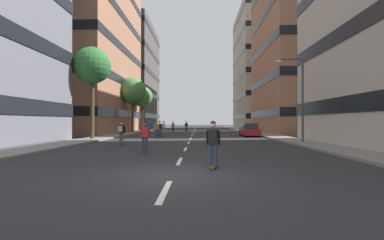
{
  "coord_description": "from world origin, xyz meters",
  "views": [
    {
      "loc": [
        0.86,
        -8.6,
        1.76
      ],
      "look_at": [
        0.0,
        23.38,
        1.9
      ],
      "focal_mm": 24.75,
      "sensor_mm": 36.0,
      "label": 1
    }
  ],
  "objects_px": {
    "skater_0": "(160,128)",
    "skater_1": "(157,128)",
    "street_tree_mid": "(92,66)",
    "skater_2": "(145,135)",
    "street_tree_near": "(133,91)",
    "skater_4": "(213,142)",
    "skater_6": "(121,131)",
    "skater_5": "(173,125)",
    "parked_car_near": "(249,130)",
    "skater_3": "(163,126)",
    "streetlamp_right": "(298,90)",
    "skater_8": "(150,128)",
    "skater_7": "(186,126)",
    "street_tree_far": "(142,97)"
  },
  "relations": [
    {
      "from": "street_tree_near",
      "to": "skater_6",
      "type": "xyz_separation_m",
      "value": [
        4.25,
        -20.02,
        -5.28
      ]
    },
    {
      "from": "street_tree_mid",
      "to": "skater_8",
      "type": "relative_size",
      "value": 4.8
    },
    {
      "from": "skater_8",
      "to": "street_tree_mid",
      "type": "bearing_deg",
      "value": -124.32
    },
    {
      "from": "skater_5",
      "to": "skater_8",
      "type": "bearing_deg",
      "value": -94.6
    },
    {
      "from": "skater_0",
      "to": "skater_1",
      "type": "height_order",
      "value": "same"
    },
    {
      "from": "skater_0",
      "to": "skater_2",
      "type": "bearing_deg",
      "value": -84.54
    },
    {
      "from": "skater_5",
      "to": "parked_car_near",
      "type": "bearing_deg",
      "value": -55.85
    },
    {
      "from": "skater_8",
      "to": "streetlamp_right",
      "type": "bearing_deg",
      "value": -36.72
    },
    {
      "from": "street_tree_near",
      "to": "skater_5",
      "type": "xyz_separation_m",
      "value": [
        5.45,
        6.4,
        -5.28
      ]
    },
    {
      "from": "skater_4",
      "to": "skater_8",
      "type": "xyz_separation_m",
      "value": [
        -6.26,
        20.73,
        0.0
      ]
    },
    {
      "from": "skater_1",
      "to": "skater_3",
      "type": "height_order",
      "value": "same"
    },
    {
      "from": "skater_2",
      "to": "skater_3",
      "type": "xyz_separation_m",
      "value": [
        -2.26,
        24.27,
        0.0
      ]
    },
    {
      "from": "skater_4",
      "to": "skater_7",
      "type": "xyz_separation_m",
      "value": [
        -2.68,
        35.14,
        0.03
      ]
    },
    {
      "from": "skater_6",
      "to": "skater_2",
      "type": "bearing_deg",
      "value": -60.61
    },
    {
      "from": "street_tree_mid",
      "to": "skater_2",
      "type": "bearing_deg",
      "value": -54.89
    },
    {
      "from": "skater_1",
      "to": "skater_5",
      "type": "relative_size",
      "value": 1.0
    },
    {
      "from": "street_tree_mid",
      "to": "skater_2",
      "type": "relative_size",
      "value": 4.8
    },
    {
      "from": "skater_4",
      "to": "parked_car_near",
      "type": "bearing_deg",
      "value": 75.78
    },
    {
      "from": "skater_6",
      "to": "street_tree_mid",
      "type": "bearing_deg",
      "value": 129.94
    },
    {
      "from": "skater_1",
      "to": "skater_5",
      "type": "bearing_deg",
      "value": 90.34
    },
    {
      "from": "street_tree_far",
      "to": "skater_2",
      "type": "relative_size",
      "value": 4.33
    },
    {
      "from": "streetlamp_right",
      "to": "skater_8",
      "type": "height_order",
      "value": "streetlamp_right"
    },
    {
      "from": "skater_1",
      "to": "skater_0",
      "type": "bearing_deg",
      "value": 90.39
    },
    {
      "from": "street_tree_far",
      "to": "skater_0",
      "type": "xyz_separation_m",
      "value": [
        5.54,
        -16.57,
        -5.02
      ]
    },
    {
      "from": "skater_4",
      "to": "skater_5",
      "type": "height_order",
      "value": "same"
    },
    {
      "from": "streetlamp_right",
      "to": "skater_5",
      "type": "xyz_separation_m",
      "value": [
        -12.15,
        25.12,
        -3.12
      ]
    },
    {
      "from": "parked_car_near",
      "to": "skater_4",
      "type": "bearing_deg",
      "value": -104.22
    },
    {
      "from": "street_tree_near",
      "to": "skater_2",
      "type": "relative_size",
      "value": 4.6
    },
    {
      "from": "streetlamp_right",
      "to": "skater_8",
      "type": "bearing_deg",
      "value": 143.28
    },
    {
      "from": "street_tree_near",
      "to": "streetlamp_right",
      "type": "relative_size",
      "value": 1.26
    },
    {
      "from": "skater_5",
      "to": "skater_7",
      "type": "height_order",
      "value": "same"
    },
    {
      "from": "skater_1",
      "to": "skater_7",
      "type": "xyz_separation_m",
      "value": [
        2.25,
        17.68,
        0.0
      ]
    },
    {
      "from": "street_tree_mid",
      "to": "street_tree_far",
      "type": "relative_size",
      "value": 1.11
    },
    {
      "from": "skater_3",
      "to": "skater_7",
      "type": "height_order",
      "value": "same"
    },
    {
      "from": "street_tree_near",
      "to": "street_tree_far",
      "type": "bearing_deg",
      "value": 90.0
    },
    {
      "from": "streetlamp_right",
      "to": "skater_4",
      "type": "bearing_deg",
      "value": -123.48
    },
    {
      "from": "skater_6",
      "to": "skater_8",
      "type": "relative_size",
      "value": 1.0
    },
    {
      "from": "skater_0",
      "to": "skater_3",
      "type": "distance_m",
      "value": 9.18
    },
    {
      "from": "street_tree_near",
      "to": "street_tree_mid",
      "type": "bearing_deg",
      "value": -90.0
    },
    {
      "from": "street_tree_mid",
      "to": "skater_4",
      "type": "xyz_separation_m",
      "value": [
        10.49,
        -14.53,
        -5.92
      ]
    },
    {
      "from": "streetlamp_right",
      "to": "skater_4",
      "type": "height_order",
      "value": "streetlamp_right"
    },
    {
      "from": "street_tree_mid",
      "to": "skater_1",
      "type": "bearing_deg",
      "value": 27.79
    },
    {
      "from": "skater_2",
      "to": "skater_6",
      "type": "distance_m",
      "value": 5.59
    },
    {
      "from": "skater_1",
      "to": "streetlamp_right",
      "type": "bearing_deg",
      "value": -29.11
    },
    {
      "from": "street_tree_far",
      "to": "streetlamp_right",
      "type": "height_order",
      "value": "street_tree_far"
    },
    {
      "from": "skater_4",
      "to": "skater_8",
      "type": "distance_m",
      "value": 21.65
    },
    {
      "from": "skater_8",
      "to": "skater_2",
      "type": "bearing_deg",
      "value": -80.3
    },
    {
      "from": "streetlamp_right",
      "to": "skater_7",
      "type": "distance_m",
      "value": 26.46
    },
    {
      "from": "skater_6",
      "to": "skater_7",
      "type": "xyz_separation_m",
      "value": [
        3.56,
        25.68,
        0.0
      ]
    },
    {
      "from": "street_tree_near",
      "to": "skater_4",
      "type": "relative_size",
      "value": 4.6
    }
  ]
}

